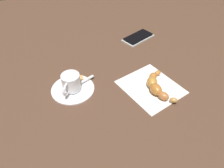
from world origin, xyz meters
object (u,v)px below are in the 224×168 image
at_px(teaspoon, 73,87).
at_px(napkin, 151,87).
at_px(saucer, 73,89).
at_px(espresso_cup, 71,82).
at_px(croissant, 156,86).
at_px(cell_phone, 138,37).
at_px(sugar_packet, 73,79).

distance_m(teaspoon, napkin, 0.25).
bearing_deg(saucer, espresso_cup, 39.96).
relative_size(saucer, napkin, 0.76).
relative_size(croissant, cell_phone, 1.00).
bearing_deg(sugar_packet, espresso_cup, 82.40).
relative_size(teaspoon, sugar_packet, 1.75).
relative_size(saucer, cell_phone, 0.91).
relative_size(sugar_packet, croissant, 0.46).
height_order(teaspoon, croissant, croissant).
height_order(saucer, teaspoon, teaspoon).
relative_size(sugar_packet, cell_phone, 0.46).
bearing_deg(saucer, napkin, 158.45).
xyz_separation_m(espresso_cup, sugar_packet, (-0.01, -0.04, -0.02)).
distance_m(saucer, teaspoon, 0.01).
bearing_deg(sugar_packet, saucer, 85.60).
height_order(saucer, espresso_cup, espresso_cup).
bearing_deg(espresso_cup, sugar_packet, -109.31).
bearing_deg(sugar_packet, napkin, 161.75).
distance_m(espresso_cup, teaspoon, 0.02).
bearing_deg(teaspoon, saucer, -2.43).
relative_size(espresso_cup, croissant, 0.50).
xyz_separation_m(croissant, cell_phone, (-0.10, -0.29, -0.01)).
distance_m(sugar_packet, cell_phone, 0.36).
height_order(saucer, sugar_packet, sugar_packet).
xyz_separation_m(sugar_packet, cell_phone, (-0.33, -0.15, -0.01)).
height_order(espresso_cup, teaspoon, espresso_cup).
xyz_separation_m(napkin, cell_phone, (-0.11, -0.28, 0.00)).
bearing_deg(napkin, espresso_cup, -20.73).
height_order(sugar_packet, croissant, croissant).
xyz_separation_m(espresso_cup, napkin, (-0.23, 0.09, -0.03)).
height_order(sugar_packet, cell_phone, sugar_packet).
height_order(saucer, cell_phone, cell_phone).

